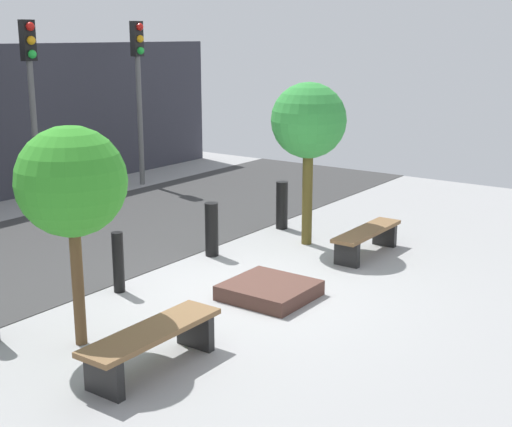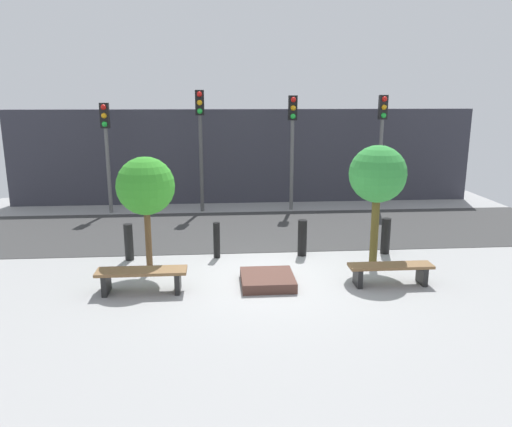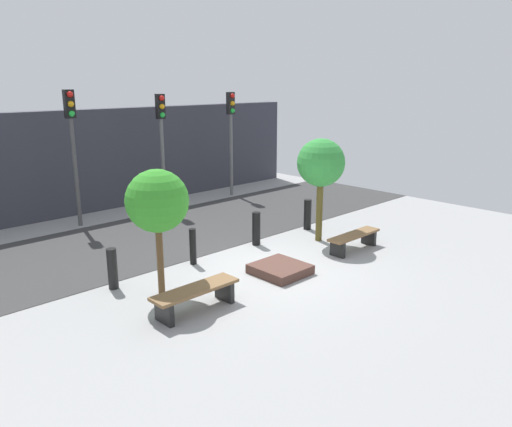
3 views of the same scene
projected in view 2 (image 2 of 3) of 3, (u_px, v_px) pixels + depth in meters
The scene contains 16 objects.
ground_plane at pixel (265, 277), 10.57m from camera, with size 18.00×18.00×0.00m, color #959595.
road_strip at pixel (252, 229), 14.25m from camera, with size 18.00×4.34×0.01m, color #363636.
building_facade at pixel (244, 156), 17.64m from camera, with size 16.20×0.50×3.27m, color #33333D.
bench_left at pixel (142, 276), 9.68m from camera, with size 1.74×0.48×0.46m.
bench_right at pixel (390, 270), 10.07m from camera, with size 1.70×0.41×0.43m.
planter_bed at pixel (267, 280), 10.12m from camera, with size 1.06×1.11×0.20m, color #52352C.
tree_behind_left_bench at pixel (146, 187), 10.41m from camera, with size 1.23×1.23×2.52m.
tree_behind_right_bench at pixel (378, 175), 10.75m from camera, with size 1.24×1.24×2.72m.
bollard_far_left at pixel (129, 242), 11.57m from camera, with size 0.20×0.20×0.86m, color black.
bollard_left at pixel (217, 240), 11.73m from camera, with size 0.16×0.16×0.85m, color black.
bollard_center at pixel (302, 238), 11.88m from camera, with size 0.21×0.21×0.87m, color black.
bollard_right at pixel (386, 236), 12.04m from camera, with size 0.22×0.22×0.87m, color black.
traffic_light_west at pixel (106, 138), 15.71m from camera, with size 0.28×0.27×3.51m.
traffic_light_mid_west at pixel (200, 129), 15.89m from camera, with size 0.28×0.27×3.90m.
traffic_light_mid_east at pixel (292, 132), 16.14m from camera, with size 0.28×0.27×3.73m.
traffic_light_east at pixel (382, 131), 16.37m from camera, with size 0.28×0.27×3.75m.
Camera 2 is at (-0.99, -9.92, 3.77)m, focal length 35.00 mm.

